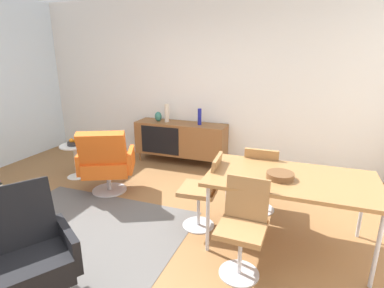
# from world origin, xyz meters

# --- Properties ---
(ground_plane) EXTENTS (8.32, 8.32, 0.00)m
(ground_plane) POSITION_xyz_m (0.00, 0.00, 0.00)
(ground_plane) COLOR olive
(wall_back) EXTENTS (6.80, 0.12, 2.80)m
(wall_back) POSITION_xyz_m (0.00, 2.60, 1.40)
(wall_back) COLOR white
(wall_back) RESTS_ON ground_plane
(sideboard) EXTENTS (1.60, 0.45, 0.72)m
(sideboard) POSITION_xyz_m (-0.35, 2.30, 0.44)
(sideboard) COLOR brown
(sideboard) RESTS_ON ground_plane
(vase_cobalt) EXTENTS (0.12, 0.12, 0.17)m
(vase_cobalt) POSITION_xyz_m (-0.77, 2.30, 0.81)
(vase_cobalt) COLOR #337266
(vase_cobalt) RESTS_ON sideboard
(vase_sculptural_dark) EXTENTS (0.06, 0.06, 0.27)m
(vase_sculptural_dark) POSITION_xyz_m (-0.00, 2.30, 0.86)
(vase_sculptural_dark) COLOR navy
(vase_sculptural_dark) RESTS_ON sideboard
(vase_ceramic_small) EXTENTS (0.08, 0.08, 0.32)m
(vase_ceramic_small) POSITION_xyz_m (-0.61, 2.30, 0.88)
(vase_ceramic_small) COLOR beige
(vase_ceramic_small) RESTS_ON sideboard
(dining_table) EXTENTS (1.60, 0.90, 0.74)m
(dining_table) POSITION_xyz_m (1.58, 0.44, 0.70)
(dining_table) COLOR olive
(dining_table) RESTS_ON ground_plane
(wooden_bowl_on_table) EXTENTS (0.26, 0.26, 0.06)m
(wooden_bowl_on_table) POSITION_xyz_m (1.48, 0.36, 0.77)
(wooden_bowl_on_table) COLOR brown
(wooden_bowl_on_table) RESTS_ON dining_table
(dining_chair_near_window) EXTENTS (0.45, 0.43, 0.86)m
(dining_chair_near_window) POSITION_xyz_m (0.69, 0.45, 0.47)
(dining_chair_near_window) COLOR #9E7042
(dining_chair_near_window) RESTS_ON ground_plane
(dining_chair_front_left) EXTENTS (0.41, 0.44, 0.86)m
(dining_chair_front_left) POSITION_xyz_m (1.23, -0.12, 0.47)
(dining_chair_front_left) COLOR #9E7042
(dining_chair_front_left) RESTS_ON ground_plane
(dining_chair_back_left) EXTENTS (0.40, 0.43, 0.86)m
(dining_chair_back_left) POSITION_xyz_m (1.23, 1.00, 0.47)
(dining_chair_back_left) COLOR #9E7042
(dining_chair_back_left) RESTS_ON ground_plane
(lounge_chair_red) EXTENTS (0.87, 0.85, 0.95)m
(lounge_chair_red) POSITION_xyz_m (-0.83, 0.81, 0.47)
(lounge_chair_red) COLOR #D85919
(lounge_chair_red) RESTS_ON ground_plane
(armchair_black_shell) EXTENTS (0.88, 0.89, 0.95)m
(armchair_black_shell) POSITION_xyz_m (-0.24, -1.09, 0.47)
(armchair_black_shell) COLOR black
(armchair_black_shell) RESTS_ON ground_plane
(side_table_round) EXTENTS (0.44, 0.44, 0.52)m
(side_table_round) POSITION_xyz_m (-1.65, 1.13, 0.32)
(side_table_round) COLOR white
(side_table_round) RESTS_ON ground_plane
(fruit_bowl) EXTENTS (0.20, 0.20, 0.11)m
(fruit_bowl) POSITION_xyz_m (-1.65, 1.13, 0.56)
(fruit_bowl) COLOR #262628
(fruit_bowl) RESTS_ON side_table_round
(area_rug) EXTENTS (2.20, 1.70, 0.01)m
(area_rug) POSITION_xyz_m (-0.52, -0.13, 0.00)
(area_rug) COLOR #595654
(area_rug) RESTS_ON ground_plane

